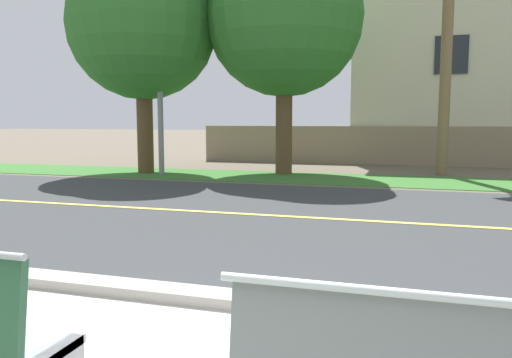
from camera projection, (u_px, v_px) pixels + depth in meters
The scene contains 9 objects.
ground_plane at pixel (343, 205), 9.72m from camera, with size 140.00×140.00×0.00m, color #665B4C.
curb_edge at pixel (259, 303), 4.34m from camera, with size 44.00×0.30×0.11m, color #ADA89E.
street_asphalt at pixel (331, 219), 8.29m from camera, with size 52.00×8.00×0.01m, color #383A3D.
road_centre_line at pixel (331, 219), 8.29m from camera, with size 48.00×0.14×0.01m, color #E0CC4C.
far_verge_grass at pixel (363, 180), 13.71m from camera, with size 48.00×2.80×0.02m, color #38702D.
streetlamp at pixel (162, 26), 14.69m from camera, with size 0.24×2.10×7.63m.
shade_tree_far_left at pixel (145, 13), 14.94m from camera, with size 4.45×4.45×7.35m.
shade_tree_left at pixel (289, 5), 14.66m from camera, with size 4.60×4.60×7.59m.
garden_wall at pixel (372, 145), 18.54m from camera, with size 13.00×0.36×1.40m, color gray.
Camera 1 is at (1.19, -1.67, 1.61)m, focal length 35.57 mm.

